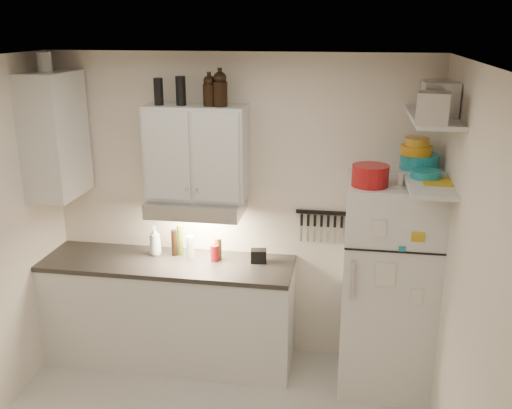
# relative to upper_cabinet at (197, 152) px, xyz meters

# --- Properties ---
(ceiling) EXTENTS (3.20, 3.00, 0.02)m
(ceiling) POSITION_rel_upper_cabinet_xyz_m (0.30, -1.33, 0.78)
(ceiling) COLOR silver
(ceiling) RESTS_ON ground
(back_wall) EXTENTS (3.20, 0.02, 2.60)m
(back_wall) POSITION_rel_upper_cabinet_xyz_m (0.30, 0.18, -0.53)
(back_wall) COLOR beige
(back_wall) RESTS_ON ground
(right_wall) EXTENTS (0.02, 3.00, 2.60)m
(right_wall) POSITION_rel_upper_cabinet_xyz_m (1.91, -1.33, -0.53)
(right_wall) COLOR beige
(right_wall) RESTS_ON ground
(base_cabinet) EXTENTS (2.10, 0.60, 0.88)m
(base_cabinet) POSITION_rel_upper_cabinet_xyz_m (-0.25, -0.14, -1.39)
(base_cabinet) COLOR silver
(base_cabinet) RESTS_ON floor
(countertop) EXTENTS (2.10, 0.62, 0.04)m
(countertop) POSITION_rel_upper_cabinet_xyz_m (-0.25, -0.14, -0.93)
(countertop) COLOR #2B2825
(countertop) RESTS_ON base_cabinet
(upper_cabinet) EXTENTS (0.80, 0.33, 0.75)m
(upper_cabinet) POSITION_rel_upper_cabinet_xyz_m (0.00, 0.00, 0.00)
(upper_cabinet) COLOR silver
(upper_cabinet) RESTS_ON back_wall
(side_cabinet) EXTENTS (0.33, 0.55, 1.00)m
(side_cabinet) POSITION_rel_upper_cabinet_xyz_m (-1.14, -0.14, 0.12)
(side_cabinet) COLOR silver
(side_cabinet) RESTS_ON left_wall
(range_hood) EXTENTS (0.76, 0.46, 0.12)m
(range_hood) POSITION_rel_upper_cabinet_xyz_m (0.00, -0.06, -0.44)
(range_hood) COLOR silver
(range_hood) RESTS_ON back_wall
(fridge) EXTENTS (0.70, 0.68, 1.70)m
(fridge) POSITION_rel_upper_cabinet_xyz_m (1.55, -0.18, -0.98)
(fridge) COLOR silver
(fridge) RESTS_ON floor
(shelf_hi) EXTENTS (0.30, 0.95, 0.03)m
(shelf_hi) POSITION_rel_upper_cabinet_xyz_m (1.75, -0.31, 0.38)
(shelf_hi) COLOR silver
(shelf_hi) RESTS_ON right_wall
(shelf_lo) EXTENTS (0.30, 0.95, 0.03)m
(shelf_lo) POSITION_rel_upper_cabinet_xyz_m (1.75, -0.31, -0.07)
(shelf_lo) COLOR silver
(shelf_lo) RESTS_ON right_wall
(knife_strip) EXTENTS (0.42, 0.02, 0.03)m
(knife_strip) POSITION_rel_upper_cabinet_xyz_m (1.00, 0.15, -0.51)
(knife_strip) COLOR black
(knife_strip) RESTS_ON back_wall
(dutch_oven) EXTENTS (0.35, 0.35, 0.15)m
(dutch_oven) POSITION_rel_upper_cabinet_xyz_m (1.36, -0.33, -0.05)
(dutch_oven) COLOR #9F1214
(dutch_oven) RESTS_ON fridge
(book_stack) EXTENTS (0.20, 0.25, 0.08)m
(book_stack) POSITION_rel_upper_cabinet_xyz_m (1.80, -0.43, -0.08)
(book_stack) COLOR gold
(book_stack) RESTS_ON fridge
(spice_jar) EXTENTS (0.06, 0.06, 0.09)m
(spice_jar) POSITION_rel_upper_cabinet_xyz_m (1.57, -0.28, -0.08)
(spice_jar) COLOR silver
(spice_jar) RESTS_ON fridge
(stock_pot) EXTENTS (0.30, 0.30, 0.21)m
(stock_pot) POSITION_rel_upper_cabinet_xyz_m (1.82, -0.06, 0.49)
(stock_pot) COLOR silver
(stock_pot) RESTS_ON shelf_hi
(tin_a) EXTENTS (0.23, 0.21, 0.23)m
(tin_a) POSITION_rel_upper_cabinet_xyz_m (1.78, -0.39, 0.50)
(tin_a) COLOR #AAAAAD
(tin_a) RESTS_ON shelf_hi
(tin_b) EXTENTS (0.22, 0.22, 0.19)m
(tin_b) POSITION_rel_upper_cabinet_xyz_m (1.70, -0.68, 0.49)
(tin_b) COLOR #AAAAAD
(tin_b) RESTS_ON shelf_hi
(bowl_teal) EXTENTS (0.28, 0.28, 0.11)m
(bowl_teal) POSITION_rel_upper_cabinet_xyz_m (1.72, -0.07, 0.01)
(bowl_teal) COLOR teal
(bowl_teal) RESTS_ON shelf_lo
(bowl_orange) EXTENTS (0.23, 0.23, 0.07)m
(bowl_orange) POSITION_rel_upper_cabinet_xyz_m (1.69, -0.10, 0.10)
(bowl_orange) COLOR #BB7E11
(bowl_orange) RESTS_ON bowl_teal
(bowl_yellow) EXTENTS (0.18, 0.18, 0.06)m
(bowl_yellow) POSITION_rel_upper_cabinet_xyz_m (1.69, -0.10, 0.16)
(bowl_yellow) COLOR #BE8721
(bowl_yellow) RESTS_ON bowl_orange
(plates) EXTENTS (0.28, 0.28, 0.05)m
(plates) POSITION_rel_upper_cabinet_xyz_m (1.74, -0.33, -0.02)
(plates) COLOR teal
(plates) RESTS_ON shelf_lo
(growler_a) EXTENTS (0.10, 0.10, 0.24)m
(growler_a) POSITION_rel_upper_cabinet_xyz_m (0.12, -0.04, 0.49)
(growler_a) COLOR black
(growler_a) RESTS_ON upper_cabinet
(growler_b) EXTENTS (0.15, 0.15, 0.27)m
(growler_b) POSITION_rel_upper_cabinet_xyz_m (0.21, -0.05, 0.51)
(growler_b) COLOR black
(growler_b) RESTS_ON upper_cabinet
(thermos_a) EXTENTS (0.10, 0.10, 0.22)m
(thermos_a) POSITION_rel_upper_cabinet_xyz_m (-0.10, -0.04, 0.49)
(thermos_a) COLOR black
(thermos_a) RESTS_ON upper_cabinet
(thermos_b) EXTENTS (0.09, 0.09, 0.21)m
(thermos_b) POSITION_rel_upper_cabinet_xyz_m (-0.28, -0.05, 0.48)
(thermos_b) COLOR black
(thermos_b) RESTS_ON upper_cabinet
(side_jar) EXTENTS (0.14, 0.14, 0.15)m
(side_jar) POSITION_rel_upper_cabinet_xyz_m (-1.15, -0.15, 0.70)
(side_jar) COLOR silver
(side_jar) RESTS_ON side_cabinet
(soap_bottle) EXTENTS (0.11, 0.12, 0.29)m
(soap_bottle) POSITION_rel_upper_cabinet_xyz_m (-0.39, -0.02, -0.76)
(soap_bottle) COLOR silver
(soap_bottle) RESTS_ON countertop
(pepper_mill) EXTENTS (0.07, 0.07, 0.19)m
(pepper_mill) POSITION_rel_upper_cabinet_xyz_m (0.16, -0.02, -0.81)
(pepper_mill) COLOR brown
(pepper_mill) RESTS_ON countertop
(oil_bottle) EXTENTS (0.06, 0.06, 0.27)m
(oil_bottle) POSITION_rel_upper_cabinet_xyz_m (-0.18, 0.01, -0.77)
(oil_bottle) COLOR #495E17
(oil_bottle) RESTS_ON countertop
(vinegar_bottle) EXTENTS (0.06, 0.06, 0.23)m
(vinegar_bottle) POSITION_rel_upper_cabinet_xyz_m (-0.22, -0.00, -0.79)
(vinegar_bottle) COLOR black
(vinegar_bottle) RESTS_ON countertop
(clear_bottle) EXTENTS (0.07, 0.07, 0.20)m
(clear_bottle) POSITION_rel_upper_cabinet_xyz_m (-0.07, -0.05, -0.81)
(clear_bottle) COLOR silver
(clear_bottle) RESTS_ON countertop
(red_jar) EXTENTS (0.07, 0.07, 0.14)m
(red_jar) POSITION_rel_upper_cabinet_xyz_m (0.14, -0.07, -0.84)
(red_jar) COLOR #9F1214
(red_jar) RESTS_ON countertop
(caddy) EXTENTS (0.14, 0.11, 0.11)m
(caddy) POSITION_rel_upper_cabinet_xyz_m (0.51, -0.03, -0.85)
(caddy) COLOR black
(caddy) RESTS_ON countertop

